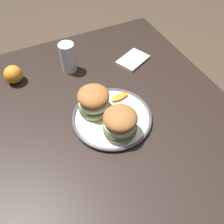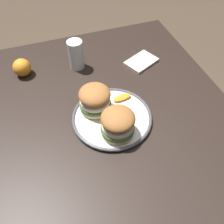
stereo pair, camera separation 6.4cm
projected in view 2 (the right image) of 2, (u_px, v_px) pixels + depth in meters
ground_plane at (114, 194)px, 1.47m from camera, size 8.00×8.00×0.00m
dining_table at (115, 134)px, 0.99m from camera, size 1.18×0.93×0.72m
dinner_plate at (112, 117)px, 0.91m from camera, size 0.30×0.30×0.02m
sandwich_half_left at (118, 123)px, 0.82m from camera, size 0.14×0.14×0.10m
sandwich_half_right at (95, 99)px, 0.89m from camera, size 0.12×0.12×0.10m
orange_peel_curled at (117, 111)px, 0.91m from camera, size 0.07×0.07×0.01m
orange_peel_strip_long at (122, 97)px, 0.95m from camera, size 0.04×0.08×0.01m
drinking_glass at (76, 56)px, 1.06m from camera, size 0.07×0.07×0.13m
whole_orange at (22, 67)px, 1.05m from camera, size 0.08×0.08×0.08m
folded_napkin at (141, 62)px, 1.12m from camera, size 0.15×0.17×0.01m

